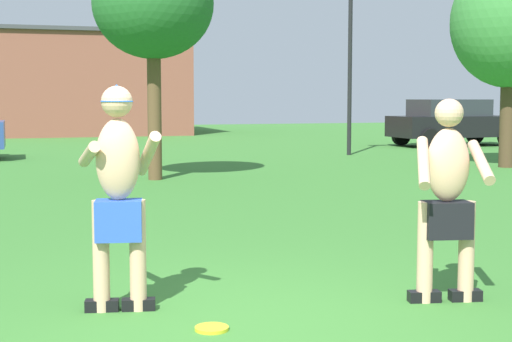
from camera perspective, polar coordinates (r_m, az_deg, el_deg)
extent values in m
plane|color=#38752D|center=(5.75, -1.57, -11.40)|extent=(80.00, 80.00, 0.00)
cube|color=black|center=(6.26, -11.28, -9.68)|extent=(0.28, 0.16, 0.09)
cylinder|color=#E0AD89|center=(6.17, -11.34, -6.16)|extent=(0.13, 0.13, 0.87)
cube|color=black|center=(6.24, -8.64, -9.68)|extent=(0.28, 0.16, 0.09)
cylinder|color=#E0AD89|center=(6.15, -8.70, -6.15)|extent=(0.13, 0.13, 0.87)
cube|color=blue|center=(6.11, -10.07, -3.58)|extent=(0.40, 0.31, 0.31)
ellipsoid|color=#E0AD89|center=(6.05, -10.14, 0.85)|extent=(0.38, 0.28, 0.63)
cylinder|color=#E0AD89|center=(6.17, -12.20, 1.19)|extent=(0.12, 0.61, 0.25)
cylinder|color=#E0AD89|center=(6.13, -7.95, 1.24)|extent=(0.12, 0.57, 0.38)
sphere|color=#E0AD89|center=(6.03, -10.21, 5.05)|extent=(0.24, 0.24, 0.24)
cone|color=#194CA5|center=(6.03, -10.22, 5.68)|extent=(0.30, 0.30, 0.13)
cube|color=black|center=(6.66, 15.16, -8.82)|extent=(0.28, 0.16, 0.09)
cylinder|color=#E0AD89|center=(6.58, 15.24, -5.72)|extent=(0.13, 0.13, 0.83)
cube|color=black|center=(6.55, 12.28, -9.01)|extent=(0.28, 0.16, 0.09)
cylinder|color=#E0AD89|center=(6.47, 12.35, -5.86)|extent=(0.13, 0.13, 0.83)
cube|color=black|center=(6.48, 13.86, -3.50)|extent=(0.41, 0.31, 0.30)
ellipsoid|color=#E0AD89|center=(6.43, 13.95, 0.44)|extent=(0.39, 0.29, 0.60)
cylinder|color=#E0AD89|center=(6.41, 16.25, 0.65)|extent=(0.26, 0.55, 0.33)
cylinder|color=#E0AD89|center=(6.25, 12.23, 0.62)|extent=(0.31, 0.50, 0.40)
sphere|color=#E0AD89|center=(6.40, 14.04, 4.17)|extent=(0.23, 0.23, 0.23)
cylinder|color=yellow|center=(5.68, -3.28, -11.50)|extent=(0.25, 0.25, 0.03)
cube|color=black|center=(27.20, 14.35, 3.21)|extent=(4.35, 1.93, 0.70)
cube|color=#282D33|center=(27.08, 14.03, 4.55)|extent=(2.46, 1.66, 0.56)
cylinder|color=black|center=(28.81, 15.83, 2.60)|extent=(0.65, 0.24, 0.64)
cylinder|color=black|center=(27.36, 18.01, 2.40)|extent=(0.65, 0.24, 0.64)
cylinder|color=black|center=(27.18, 10.64, 2.55)|extent=(0.65, 0.24, 0.64)
cylinder|color=black|center=(25.65, 12.66, 2.34)|extent=(0.65, 0.24, 0.64)
cylinder|color=black|center=(22.39, 6.93, 7.71)|extent=(0.12, 0.12, 5.10)
cube|color=brown|center=(36.00, -12.29, 6.18)|extent=(8.28, 6.62, 4.36)
cube|color=#3F3F44|center=(36.10, -12.36, 9.77)|extent=(8.61, 6.89, 0.16)
cylinder|color=brown|center=(15.70, -7.49, 4.36)|extent=(0.28, 0.28, 2.75)
ellipsoid|color=#236028|center=(15.80, -7.59, 12.14)|extent=(2.41, 2.41, 2.19)
cylinder|color=#4C3823|center=(19.27, 18.04, 3.73)|extent=(0.37, 0.37, 2.34)
ellipsoid|color=#387F38|center=(19.34, 18.24, 10.36)|extent=(2.78, 2.78, 3.05)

